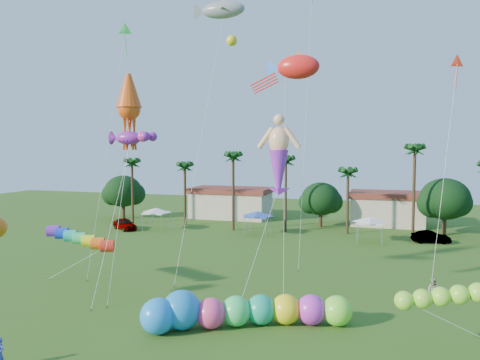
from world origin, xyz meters
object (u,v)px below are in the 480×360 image
(caterpillar_inflatable, at_px, (250,310))
(blue_ball, at_px, (158,316))
(spectator_b, at_px, (433,291))
(car_b, at_px, (431,237))
(car_a, at_px, (125,224))

(caterpillar_inflatable, relative_size, blue_ball, 5.36)
(spectator_b, bearing_deg, blue_ball, -104.46)
(caterpillar_inflatable, bearing_deg, spectator_b, 13.26)
(blue_ball, bearing_deg, car_b, 61.70)
(car_b, height_order, blue_ball, blue_ball)
(caterpillar_inflatable, bearing_deg, blue_ball, -172.73)
(caterpillar_inflatable, height_order, blue_ball, caterpillar_inflatable)
(caterpillar_inflatable, bearing_deg, car_a, 110.94)
(spectator_b, xyz_separation_m, caterpillar_inflatable, (-11.39, -7.98, 0.10))
(car_b, height_order, spectator_b, spectator_b)
(car_a, height_order, spectator_b, spectator_b)
(blue_ball, bearing_deg, spectator_b, 33.25)
(spectator_b, xyz_separation_m, blue_ball, (-16.41, -10.76, 0.16))
(car_b, xyz_separation_m, caterpillar_inflatable, (-13.20, -31.06, 0.32))
(spectator_b, relative_size, blue_ball, 0.85)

